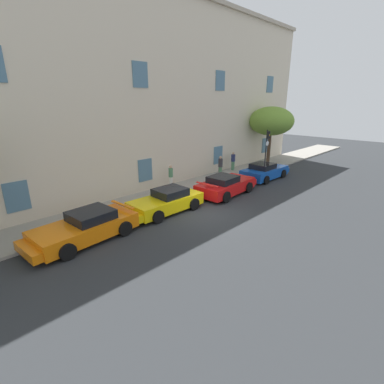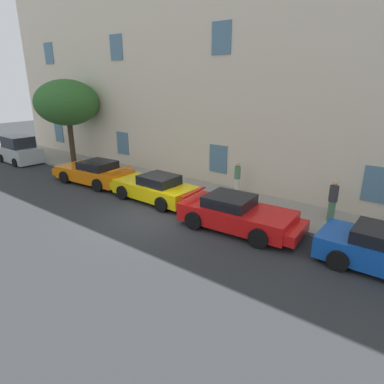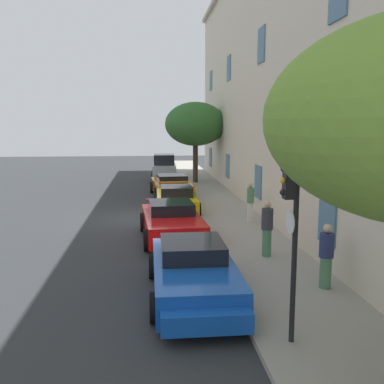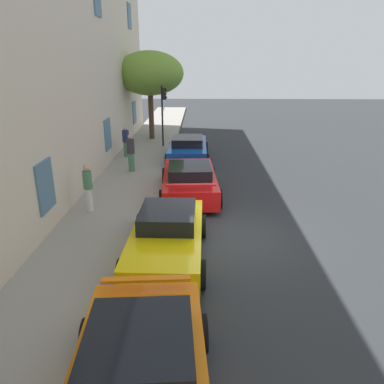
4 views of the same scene
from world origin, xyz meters
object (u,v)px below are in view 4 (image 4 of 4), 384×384
at_px(sportscar_white_middle, 189,179).
at_px(sportscar_tail_end, 188,149).
at_px(traffic_light, 163,105).
at_px(tree_midblock, 150,73).
at_px(pedestrian_strolling, 131,153).
at_px(pedestrian_bystander, 126,141).
at_px(pedestrian_admiring, 88,187).
at_px(sportscar_yellow_flank, 167,241).

xyz_separation_m(sportscar_white_middle, sportscar_tail_end, (5.41, 0.23, -0.03)).
height_order(sportscar_white_middle, traffic_light, traffic_light).
bearing_deg(sportscar_white_middle, tree_midblock, 15.15).
bearing_deg(traffic_light, sportscar_white_middle, -167.74).
distance_m(pedestrian_strolling, pedestrian_bystander, 2.81).
bearing_deg(sportscar_white_middle, pedestrian_bystander, 33.12).
relative_size(traffic_light, pedestrian_strolling, 2.02).
height_order(sportscar_white_middle, tree_midblock, tree_midblock).
bearing_deg(pedestrian_strolling, traffic_light, -11.22).
bearing_deg(pedestrian_admiring, sportscar_white_middle, -58.09).
height_order(tree_midblock, pedestrian_bystander, tree_midblock).
bearing_deg(pedestrian_strolling, tree_midblock, -0.19).
height_order(traffic_light, pedestrian_strolling, traffic_light).
xyz_separation_m(sportscar_white_middle, pedestrian_strolling, (2.68, 2.77, 0.41)).
xyz_separation_m(sportscar_white_middle, pedestrian_bystander, (5.39, 3.51, 0.35)).
distance_m(traffic_light, pedestrian_strolling, 5.56).
relative_size(sportscar_tail_end, pedestrian_strolling, 2.76).
relative_size(pedestrian_admiring, pedestrian_strolling, 0.96).
height_order(sportscar_yellow_flank, traffic_light, traffic_light).
xyz_separation_m(traffic_light, pedestrian_strolling, (-5.26, 1.04, -1.50)).
xyz_separation_m(tree_midblock, pedestrian_bystander, (-4.74, 0.77, -3.24)).
relative_size(sportscar_tail_end, pedestrian_bystander, 2.94).
distance_m(sportscar_yellow_flank, tree_midblock, 15.90).
xyz_separation_m(tree_midblock, pedestrian_strolling, (-7.45, 0.02, -3.18)).
relative_size(sportscar_white_middle, pedestrian_bystander, 3.04).
xyz_separation_m(sportscar_white_middle, pedestrian_admiring, (-2.10, 3.37, 0.39)).
distance_m(sportscar_tail_end, tree_midblock, 6.46).
relative_size(sportscar_yellow_flank, pedestrian_bystander, 2.89).
bearing_deg(sportscar_white_middle, pedestrian_admiring, 121.91).
xyz_separation_m(sportscar_yellow_flank, pedestrian_bystander, (10.58, 3.07, 0.37)).
bearing_deg(pedestrian_bystander, tree_midblock, -9.26).
distance_m(sportscar_tail_end, pedestrian_admiring, 8.15).
distance_m(sportscar_yellow_flank, traffic_light, 13.33).
xyz_separation_m(traffic_light, pedestrian_admiring, (-10.03, 1.65, -1.52)).
height_order(tree_midblock, traffic_light, tree_midblock).
bearing_deg(sportscar_white_middle, sportscar_yellow_flank, 175.07).
distance_m(sportscar_yellow_flank, sportscar_white_middle, 5.21).
height_order(sportscar_white_middle, pedestrian_admiring, pedestrian_admiring).
bearing_deg(sportscar_tail_end, tree_midblock, 28.00).
relative_size(tree_midblock, pedestrian_bystander, 3.34).
distance_m(sportscar_tail_end, traffic_light, 3.52).
height_order(sportscar_tail_end, pedestrian_bystander, pedestrian_bystander).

